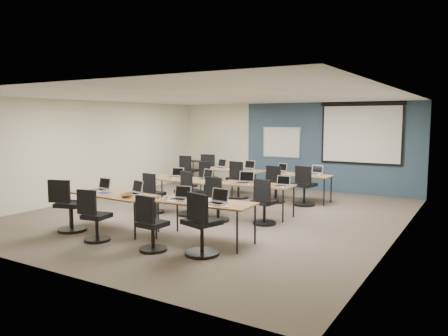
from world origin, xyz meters
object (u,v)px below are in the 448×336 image
Objects in this scene: task_chair_6 at (217,203)px; projector_screen at (361,130)px; task_chair_3 at (201,229)px; laptop_9 at (248,167)px; laptop_1 at (134,191)px; task_chair_1 at (94,220)px; laptop_4 at (176,175)px; spare_chair_a at (212,173)px; task_chair_9 at (238,183)px; task_chair_11 at (304,189)px; laptop_10 at (281,170)px; task_chair_5 at (188,197)px; training_table_front_right at (204,204)px; spare_chair_b at (189,174)px; laptop_8 at (220,166)px; training_table_back_right at (299,176)px; task_chair_8 at (207,181)px; laptop_0 at (102,187)px; task_chair_2 at (151,228)px; whiteboard at (281,143)px; task_chair_4 at (153,197)px; training_table_mid_left at (182,180)px; task_chair_10 at (275,187)px; utility_table at (199,164)px; training_table_front_left at (113,195)px; training_table_back_left at (233,171)px; laptop_2 at (180,196)px; training_table_mid_right at (256,186)px; laptop_6 at (245,180)px; laptop_11 at (316,172)px; task_chair_7 at (264,206)px; laptop_7 at (282,183)px; laptop_3 at (217,200)px.

projector_screen is at bearing 74.47° from task_chair_6.
task_chair_3 is 2.98× the size of laptop_9.
laptop_1 is 0.36× the size of task_chair_1.
spare_chair_a is (-1.02, 3.27, -0.35)m from laptop_4.
task_chair_1 is 5.10m from task_chair_9.
task_chair_6 is 0.95× the size of task_chair_11.
task_chair_5 is at bearing -87.73° from laptop_10.
training_table_front_right is 1.80× the size of spare_chair_b.
spare_chair_a is at bearing 154.26° from laptop_8.
task_chair_11 reaches higher than training_table_front_right.
laptop_4 is (-0.82, 2.41, -0.00)m from laptop_1.
task_chair_8 is at bearing -168.72° from training_table_back_right.
laptop_0 is 0.93× the size of laptop_1.
training_table_back_right is 5.51m from task_chair_2.
whiteboard is 1.34× the size of task_chair_4.
projector_screen is at bearing 54.98° from training_table_mid_left.
spare_chair_a is (-2.11, -0.83, -1.01)m from whiteboard.
task_chair_10 is 0.97× the size of spare_chair_b.
task_chair_11 is at bearing -56.02° from training_table_back_right.
projector_screen is 2.69× the size of utility_table.
training_table_back_left is at bearing 93.99° from training_table_front_left.
training_table_mid_right is at bearing 72.85° from laptop_2.
utility_table is (-2.10, 3.84, -0.04)m from training_table_mid_left.
training_table_back_right is 1.89× the size of utility_table.
laptop_9 reaches higher than task_chair_2.
laptop_6 is 0.34× the size of task_chair_9.
task_chair_5 is 3.76m from laptop_11.
laptop_6 and task_chair_8 have the same top height.
laptop_0 reaches higher than training_table_mid_right.
laptop_1 reaches higher than training_table_mid_right.
spare_chair_a is (-1.44, 5.88, -0.25)m from training_table_front_left.
laptop_1 is at bearing -129.08° from task_chair_7.
laptop_0 is at bearing 159.22° from task_chair_2.
whiteboard reaches higher than laptop_7.
laptop_0 is at bearing -113.52° from laptop_11.
spare_chair_a is at bearing 140.72° from task_chair_5.
spare_chair_b is at bearing 177.74° from task_chair_11.
laptop_9 is (-1.18, 4.88, 0.00)m from laptop_2.
laptop_9 is at bearing 33.05° from training_table_back_left.
task_chair_11 is (0.82, 1.66, -0.37)m from laptop_6.
laptop_8 is 2.32m from task_chair_10.
laptop_10 reaches higher than training_table_front_right.
laptop_3 and task_chair_10 have the same top height.
task_chair_9 is 3.32× the size of laptop_11.
laptop_6 is at bearing 7.82° from training_table_mid_left.
laptop_8 is at bearing 164.80° from training_table_back_left.
spare_chair_a reaches higher than task_chair_10.
task_chair_7 reaches higher than laptop_11.
laptop_9 is at bearing 104.98° from task_chair_2.
training_table_front_left is 1.90× the size of task_chair_10.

